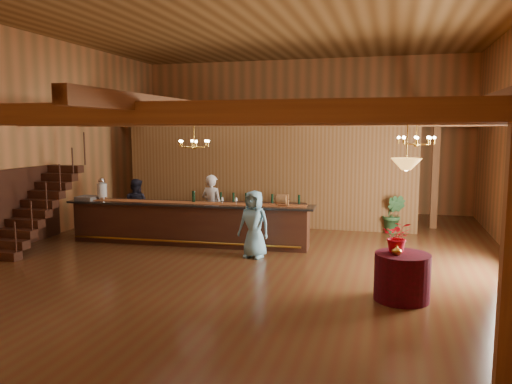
% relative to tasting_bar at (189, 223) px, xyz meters
% --- Properties ---
extents(floor, '(14.00, 14.00, 0.00)m').
position_rel_tasting_bar_xyz_m(floor, '(1.83, -0.57, -0.55)').
color(floor, '#562C18').
rests_on(floor, ground).
extents(ceiling, '(14.00, 14.00, 0.00)m').
position_rel_tasting_bar_xyz_m(ceiling, '(1.83, -0.57, 4.95)').
color(ceiling, olive).
rests_on(ceiling, wall_back).
extents(wall_back, '(12.00, 0.10, 5.50)m').
position_rel_tasting_bar_xyz_m(wall_back, '(1.83, 6.43, 2.20)').
color(wall_back, '#C27843').
rests_on(wall_back, floor).
extents(wall_front, '(12.00, 0.10, 5.50)m').
position_rel_tasting_bar_xyz_m(wall_front, '(1.83, -7.57, 2.20)').
color(wall_front, '#C27843').
rests_on(wall_front, floor).
extents(wall_left, '(0.10, 14.00, 5.50)m').
position_rel_tasting_bar_xyz_m(wall_left, '(-4.17, -0.57, 2.20)').
color(wall_left, '#C27843').
rests_on(wall_left, floor).
extents(beam_grid, '(11.90, 13.90, 0.39)m').
position_rel_tasting_bar_xyz_m(beam_grid, '(1.83, -0.06, 2.69)').
color(beam_grid, '#965C2E').
rests_on(beam_grid, wall_left).
extents(support_posts, '(9.20, 10.20, 3.20)m').
position_rel_tasting_bar_xyz_m(support_posts, '(1.83, -1.07, 1.05)').
color(support_posts, '#965C2E').
rests_on(support_posts, floor).
extents(partition_wall, '(9.00, 0.18, 3.10)m').
position_rel_tasting_bar_xyz_m(partition_wall, '(1.33, 2.93, 1.00)').
color(partition_wall, brown).
rests_on(partition_wall, floor).
extents(staircase, '(1.00, 2.80, 2.00)m').
position_rel_tasting_bar_xyz_m(staircase, '(-3.62, -1.31, 0.45)').
color(staircase, '#3A1F12').
rests_on(staircase, floor).
extents(backroom_boxes, '(4.10, 0.60, 1.10)m').
position_rel_tasting_bar_xyz_m(backroom_boxes, '(1.53, 4.93, -0.03)').
color(backroom_boxes, '#3A1F12').
rests_on(backroom_boxes, floor).
extents(tasting_bar, '(6.58, 1.17, 1.10)m').
position_rel_tasting_bar_xyz_m(tasting_bar, '(0.00, 0.00, 0.00)').
color(tasting_bar, '#3A1F12').
rests_on(tasting_bar, floor).
extents(beverage_dispenser, '(0.26, 0.26, 0.60)m').
position_rel_tasting_bar_xyz_m(beverage_dispenser, '(-2.48, -0.08, 0.82)').
color(beverage_dispenser, silver).
rests_on(beverage_dispenser, tasting_bar).
extents(glass_rack_tray, '(0.50, 0.50, 0.10)m').
position_rel_tasting_bar_xyz_m(glass_rack_tray, '(-2.85, -0.20, 0.59)').
color(glass_rack_tray, gray).
rests_on(glass_rack_tray, tasting_bar).
extents(raffle_drum, '(0.34, 0.24, 0.30)m').
position_rel_tasting_bar_xyz_m(raffle_drum, '(2.46, 0.08, 0.71)').
color(raffle_drum, '#A46C38').
rests_on(raffle_drum, tasting_bar).
extents(bar_bottle_0, '(0.07, 0.07, 0.30)m').
position_rel_tasting_bar_xyz_m(bar_bottle_0, '(0.08, 0.13, 0.69)').
color(bar_bottle_0, black).
rests_on(bar_bottle_0, tasting_bar).
extents(bar_bottle_1, '(0.07, 0.07, 0.30)m').
position_rel_tasting_bar_xyz_m(bar_bottle_1, '(0.09, 0.13, 0.69)').
color(bar_bottle_1, black).
rests_on(bar_bottle_1, tasting_bar).
extents(backbar_shelf, '(2.85, 0.73, 0.79)m').
position_rel_tasting_bar_xyz_m(backbar_shelf, '(1.25, 2.43, -0.16)').
color(backbar_shelf, '#3A1F12').
rests_on(backbar_shelf, floor).
extents(round_table, '(0.96, 0.96, 0.83)m').
position_rel_tasting_bar_xyz_m(round_table, '(5.29, -3.01, -0.14)').
color(round_table, '#520616').
rests_on(round_table, floor).
extents(chandelier_left, '(0.80, 0.80, 0.73)m').
position_rel_tasting_bar_xyz_m(chandelier_left, '(0.19, -0.04, 2.08)').
color(chandelier_left, gold).
rests_on(chandelier_left, beam_grid).
extents(chandelier_right, '(0.80, 0.80, 0.61)m').
position_rel_tasting_bar_xyz_m(chandelier_right, '(5.56, -0.14, 2.19)').
color(chandelier_right, gold).
rests_on(chandelier_right, beam_grid).
extents(pendant_lamp, '(0.52, 0.52, 0.90)m').
position_rel_tasting_bar_xyz_m(pendant_lamp, '(5.29, -3.01, 1.85)').
color(pendant_lamp, gold).
rests_on(pendant_lamp, beam_grid).
extents(bartender, '(0.72, 0.56, 1.76)m').
position_rel_tasting_bar_xyz_m(bartender, '(0.33, 0.84, 0.33)').
color(bartender, silver).
rests_on(bartender, floor).
extents(staff_second, '(0.79, 0.62, 1.59)m').
position_rel_tasting_bar_xyz_m(staff_second, '(-1.99, 0.85, 0.24)').
color(staff_second, black).
rests_on(staff_second, floor).
extents(guest, '(0.85, 0.64, 1.58)m').
position_rel_tasting_bar_xyz_m(guest, '(1.99, -0.85, 0.24)').
color(guest, '#7ABDDD').
rests_on(guest, floor).
extents(floor_plant, '(0.73, 0.64, 1.13)m').
position_rel_tasting_bar_xyz_m(floor_plant, '(5.15, 2.78, 0.01)').
color(floor_plant, '#295329').
rests_on(floor_plant, floor).
extents(table_flowers, '(0.53, 0.47, 0.56)m').
position_rel_tasting_bar_xyz_m(table_flowers, '(5.19, -2.94, 0.56)').
color(table_flowers, red).
rests_on(table_flowers, round_table).
extents(table_vase, '(0.15, 0.15, 0.28)m').
position_rel_tasting_bar_xyz_m(table_vase, '(5.18, -3.14, 0.42)').
color(table_vase, gold).
rests_on(table_vase, round_table).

